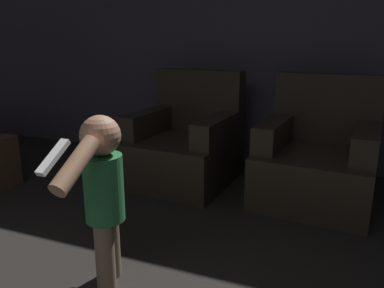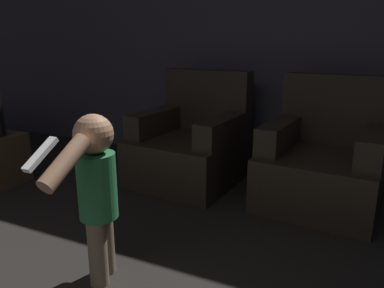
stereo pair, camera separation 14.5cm
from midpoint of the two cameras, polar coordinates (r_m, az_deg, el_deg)
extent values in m
cube|color=#3D3842|center=(3.59, 10.90, 17.52)|extent=(8.40, 0.05, 2.60)
cube|color=black|center=(3.14, 0.69, -2.40)|extent=(0.86, 0.91, 0.38)
cube|color=black|center=(3.33, 3.62, 6.68)|extent=(0.80, 0.22, 0.53)
cube|color=black|center=(3.22, -4.21, 3.41)|extent=(0.21, 0.70, 0.20)
cube|color=black|center=(2.93, 6.13, 2.12)|extent=(0.21, 0.70, 0.20)
cube|color=black|center=(2.89, 20.38, -5.01)|extent=(0.87, 0.92, 0.38)
cube|color=black|center=(3.10, 22.36, 4.92)|extent=(0.80, 0.23, 0.53)
cube|color=black|center=(2.87, 14.74, 1.43)|extent=(0.22, 0.70, 0.20)
cube|color=black|center=(2.77, 27.34, -0.28)|extent=(0.22, 0.70, 0.20)
cylinder|color=brown|center=(1.91, -11.97, -15.98)|extent=(0.09, 0.09, 0.33)
cylinder|color=brown|center=(1.99, -11.02, -14.51)|extent=(0.09, 0.09, 0.33)
cylinder|color=#236638|center=(1.81, -12.03, -6.28)|extent=(0.18, 0.18, 0.32)
sphere|color=#A37556|center=(1.73, -12.49, 1.47)|extent=(0.18, 0.18, 0.18)
cylinder|color=#A37556|center=(1.91, -10.93, -5.40)|extent=(0.08, 0.08, 0.27)
cylinder|color=#A37556|center=(1.56, -16.30, -2.74)|extent=(0.08, 0.27, 0.20)
cube|color=white|center=(1.46, -19.47, -1.49)|extent=(0.04, 0.16, 0.10)
camera|label=1|loc=(0.07, -88.18, 0.50)|focal=35.00mm
camera|label=2|loc=(0.07, 91.82, -0.50)|focal=35.00mm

